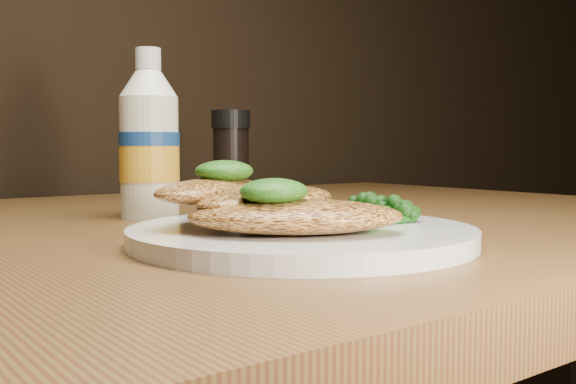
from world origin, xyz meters
TOP-DOWN VIEW (x-y plane):
  - plate at (-0.03, 0.86)m, footprint 0.26×0.26m
  - chicken_front at (-0.06, 0.83)m, footprint 0.17×0.15m
  - chicken_mid at (-0.05, 0.88)m, footprint 0.16×0.11m
  - chicken_back at (-0.09, 0.90)m, footprint 0.14×0.12m
  - pesto_front at (-0.08, 0.83)m, footprint 0.05×0.05m
  - pesto_back at (-0.08, 0.90)m, footprint 0.05×0.05m
  - broccolini_bundle at (0.01, 0.86)m, footprint 0.12×0.10m
  - mayo_bottle at (-0.05, 1.10)m, footprint 0.08×0.08m
  - pepper_grinder at (0.10, 1.17)m, footprint 0.06×0.06m

SIDE VIEW (x-z plane):
  - plate at x=-0.03m, z-range 0.75..0.76m
  - broccolini_bundle at x=0.01m, z-range 0.76..0.78m
  - chicken_front at x=-0.06m, z-range 0.76..0.79m
  - chicken_mid at x=-0.05m, z-range 0.77..0.79m
  - chicken_back at x=-0.09m, z-range 0.78..0.80m
  - pesto_front at x=-0.08m, z-range 0.78..0.80m
  - pesto_back at x=-0.08m, z-range 0.80..0.81m
  - pepper_grinder at x=0.10m, z-range 0.75..0.87m
  - mayo_bottle at x=-0.05m, z-range 0.75..0.92m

